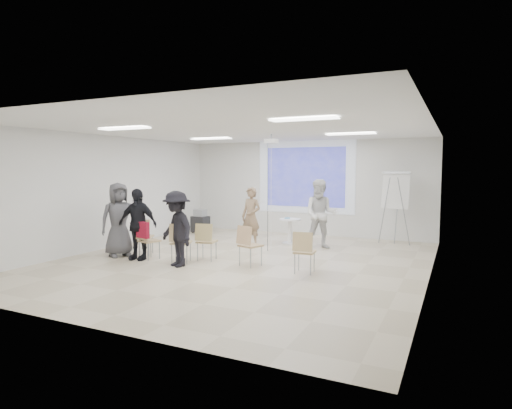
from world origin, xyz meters
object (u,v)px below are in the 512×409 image
at_px(chair_left_inner, 180,239).
at_px(audience_mid, 177,224).
at_px(chair_far_left, 143,234).
at_px(chair_right_far, 304,249).
at_px(pedestal_table, 290,230).
at_px(player_right, 321,210).
at_px(audience_outer, 119,215).
at_px(av_cart, 200,222).
at_px(chair_center, 206,239).
at_px(player_left, 251,213).
at_px(laptop, 182,241).
at_px(audience_left, 137,219).
at_px(flipchart_easel, 396,191).
at_px(chair_right_inner, 248,242).
at_px(chair_left_mid, 147,238).

relative_size(chair_left_inner, audience_mid, 0.49).
bearing_deg(chair_far_left, chair_right_far, -24.82).
distance_m(pedestal_table, player_right, 1.15).
height_order(pedestal_table, player_right, player_right).
height_order(audience_outer, av_cart, audience_outer).
height_order(chair_left_inner, chair_center, chair_left_inner).
bearing_deg(av_cart, player_right, -7.16).
height_order(pedestal_table, chair_far_left, chair_far_left).
bearing_deg(chair_left_inner, audience_outer, 158.86).
distance_m(player_left, audience_mid, 2.95).
distance_m(laptop, audience_left, 1.20).
height_order(pedestal_table, flipchart_easel, flipchart_easel).
xyz_separation_m(player_right, chair_center, (-1.94, -2.63, -0.50)).
bearing_deg(audience_left, chair_left_inner, -3.20).
bearing_deg(chair_right_inner, flipchart_easel, 76.83).
height_order(chair_left_inner, av_cart, chair_left_inner).
distance_m(pedestal_table, chair_left_mid, 4.05).
bearing_deg(player_right, chair_left_mid, -148.72).
relative_size(chair_right_inner, audience_mid, 0.48).
xyz_separation_m(player_left, chair_far_left, (-1.83, -2.30, -0.39)).
bearing_deg(audience_left, audience_outer, 162.29).
bearing_deg(chair_right_inner, chair_far_left, -161.44).
relative_size(player_left, av_cart, 2.37).
bearing_deg(chair_right_far, chair_far_left, 173.52).
bearing_deg(laptop, audience_outer, -18.11).
bearing_deg(audience_outer, chair_right_inner, -53.20).
bearing_deg(chair_far_left, chair_center, -19.99).
bearing_deg(chair_far_left, audience_mid, -46.94).
relative_size(pedestal_table, audience_outer, 0.38).
bearing_deg(chair_right_inner, chair_right_far, 13.55).
bearing_deg(flipchart_easel, player_right, -132.72).
xyz_separation_m(chair_far_left, chair_left_mid, (0.42, -0.36, -0.02)).
height_order(chair_left_mid, audience_mid, audience_mid).
relative_size(player_left, laptop, 5.52).
bearing_deg(chair_left_inner, laptop, 85.75).
bearing_deg(chair_left_mid, player_left, 75.45).
distance_m(chair_left_mid, chair_right_inner, 2.48).
bearing_deg(audience_outer, audience_mid, -68.27).
bearing_deg(player_left, chair_center, -83.28).
relative_size(player_left, chair_right_far, 2.12).
xyz_separation_m(player_left, chair_left_inner, (-0.49, -2.62, -0.38)).
xyz_separation_m(pedestal_table, player_right, (0.95, -0.22, 0.61)).
bearing_deg(chair_right_far, chair_left_mid, 178.92).
bearing_deg(flipchart_easel, audience_outer, -135.02).
bearing_deg(audience_mid, laptop, 137.21).
relative_size(chair_center, audience_left, 0.46).
distance_m(player_right, flipchart_easel, 2.28).
relative_size(chair_left_mid, chair_right_inner, 0.96).
bearing_deg(laptop, pedestal_table, -134.86).
bearing_deg(player_right, chair_left_inner, -139.60).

